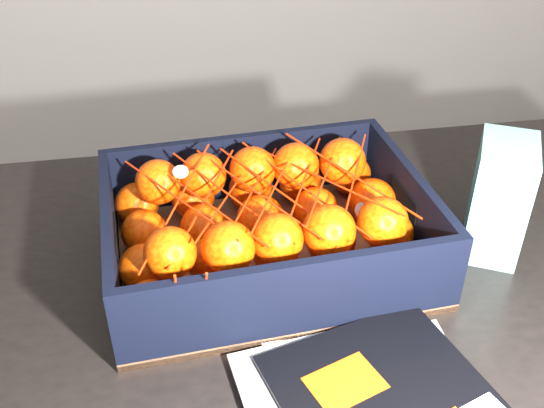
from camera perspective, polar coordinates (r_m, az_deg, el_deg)
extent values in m
cube|color=black|center=(0.82, 4.09, -9.11)|extent=(1.25, 0.88, 0.04)
cylinder|color=black|center=(1.51, 19.90, -6.59)|extent=(0.06, 0.06, 0.71)
cube|color=#FF4E0D|center=(0.69, 6.58, -15.64)|extent=(0.09, 0.07, 0.00)
cube|color=brown|center=(0.85, -0.48, -4.66)|extent=(0.41, 0.30, 0.01)
cube|color=black|center=(0.94, -2.54, 3.18)|extent=(0.41, 0.01, 0.11)
cube|color=black|center=(0.71, 2.23, -8.74)|extent=(0.41, 0.01, 0.11)
cube|color=black|center=(0.81, -14.19, -3.85)|extent=(0.01, 0.28, 0.11)
cube|color=black|center=(0.88, 12.08, -0.12)|extent=(0.01, 0.28, 0.11)
sphere|color=#FF4405|center=(0.74, -10.71, -9.13)|extent=(0.06, 0.06, 0.06)
sphere|color=#FF4405|center=(0.79, -11.43, -5.73)|extent=(0.06, 0.06, 0.06)
sphere|color=#FF4405|center=(0.85, -11.39, -2.49)|extent=(0.06, 0.06, 0.06)
sphere|color=#FF4405|center=(0.90, -12.02, -0.03)|extent=(0.06, 0.06, 0.06)
sphere|color=#FF4405|center=(0.74, -4.30, -8.48)|extent=(0.06, 0.06, 0.06)
sphere|color=#FF4405|center=(0.79, -5.56, -5.10)|extent=(0.06, 0.06, 0.06)
sphere|color=#FF4405|center=(0.85, -6.17, -2.04)|extent=(0.06, 0.06, 0.06)
sphere|color=#FF4405|center=(0.90, -7.11, 0.60)|extent=(0.06, 0.06, 0.06)
sphere|color=#FF4405|center=(0.75, 1.47, -7.44)|extent=(0.06, 0.06, 0.06)
sphere|color=#FF4405|center=(0.80, 0.30, -4.25)|extent=(0.06, 0.06, 0.06)
sphere|color=#FF4405|center=(0.86, -1.04, -1.32)|extent=(0.06, 0.06, 0.06)
sphere|color=#FF4405|center=(0.92, -1.95, 1.31)|extent=(0.06, 0.06, 0.06)
sphere|color=#FF4405|center=(0.77, 7.01, -6.65)|extent=(0.07, 0.07, 0.07)
sphere|color=#FF4405|center=(0.82, 5.32, -3.25)|extent=(0.06, 0.06, 0.06)
sphere|color=#FF4405|center=(0.88, 3.94, -0.50)|extent=(0.06, 0.06, 0.06)
sphere|color=#FF4405|center=(0.93, 2.53, 2.07)|extent=(0.06, 0.06, 0.06)
sphere|color=#FF4405|center=(0.80, 12.55, -5.52)|extent=(0.06, 0.06, 0.06)
sphere|color=#FF4405|center=(0.84, 10.57, -2.65)|extent=(0.06, 0.06, 0.06)
sphere|color=#FF4405|center=(0.90, 8.99, 0.20)|extent=(0.07, 0.07, 0.07)
sphere|color=#FF4405|center=(0.96, 7.07, 2.65)|extent=(0.06, 0.06, 0.06)
sphere|color=#FF4405|center=(0.73, -9.14, -4.34)|extent=(0.06, 0.06, 0.06)
sphere|color=#FF4405|center=(0.85, -10.19, 1.96)|extent=(0.06, 0.06, 0.06)
sphere|color=#FF4405|center=(0.73, -3.94, -3.94)|extent=(0.06, 0.06, 0.06)
sphere|color=#FF4405|center=(0.86, -6.20, 2.56)|extent=(0.06, 0.06, 0.06)
sphere|color=#FF4405|center=(0.74, 0.48, -3.18)|extent=(0.06, 0.06, 0.06)
sphere|color=#FF4405|center=(0.87, -1.75, 3.11)|extent=(0.06, 0.06, 0.06)
sphere|color=#FF4405|center=(0.75, 5.14, -2.42)|extent=(0.06, 0.06, 0.06)
sphere|color=#FF4405|center=(0.87, 2.15, 3.42)|extent=(0.06, 0.06, 0.06)
sphere|color=#FF4405|center=(0.78, 9.91, -1.58)|extent=(0.06, 0.06, 0.06)
sphere|color=#FF4405|center=(0.89, 6.34, 3.84)|extent=(0.07, 0.07, 0.07)
cylinder|color=red|center=(0.78, -8.56, 0.58)|extent=(0.11, 0.21, 0.01)
cylinder|color=red|center=(0.77, -6.11, 0.26)|extent=(0.11, 0.21, 0.01)
cylinder|color=red|center=(0.78, -3.89, 0.83)|extent=(0.11, 0.21, 0.02)
cylinder|color=red|center=(0.78, -1.54, 1.14)|extent=(0.11, 0.21, 0.02)
cylinder|color=red|center=(0.79, 0.66, 1.15)|extent=(0.11, 0.21, 0.02)
cylinder|color=red|center=(0.81, 2.73, 1.55)|extent=(0.11, 0.21, 0.03)
cylinder|color=red|center=(0.80, 5.17, 2.03)|extent=(0.11, 0.21, 0.02)
cylinder|color=red|center=(0.82, 6.89, 2.80)|extent=(0.11, 0.21, 0.02)
cylinder|color=red|center=(0.78, -8.49, 0.13)|extent=(0.11, 0.21, 0.04)
cylinder|color=red|center=(0.78, -6.13, 0.10)|extent=(0.11, 0.21, 0.02)
cylinder|color=red|center=(0.79, -3.98, 0.79)|extent=(0.11, 0.21, 0.03)
cylinder|color=red|center=(0.80, -1.74, 1.21)|extent=(0.11, 0.21, 0.01)
cylinder|color=red|center=(0.80, 0.48, 1.98)|extent=(0.11, 0.21, 0.02)
cylinder|color=red|center=(0.81, 2.69, 1.62)|extent=(0.11, 0.21, 0.01)
cylinder|color=red|center=(0.82, 4.79, 2.47)|extent=(0.11, 0.21, 0.01)
cylinder|color=red|center=(0.82, 7.23, 1.70)|extent=(0.11, 0.21, 0.02)
cylinder|color=red|center=(0.69, -8.57, -8.22)|extent=(0.00, 0.03, 0.09)
cylinder|color=red|center=(0.69, -6.08, -7.86)|extent=(0.01, 0.04, 0.08)
cube|color=silver|center=(0.89, 19.71, 0.51)|extent=(0.11, 0.13, 0.16)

